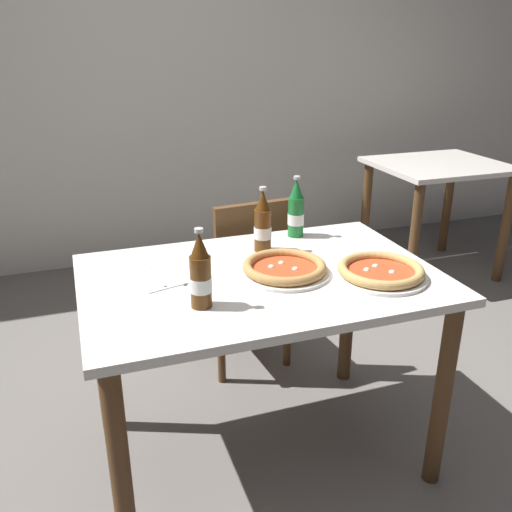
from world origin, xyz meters
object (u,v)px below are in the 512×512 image
(dining_table_background, at_px, (437,187))
(pizza_marinara_far, at_px, (284,268))
(napkin_with_cutlery, at_px, (162,277))
(chair_behind_table, at_px, (246,273))
(beer_bottle_right, at_px, (296,211))
(dining_table_main, at_px, (261,305))
(beer_bottle_left, at_px, (200,274))
(pizza_margherita_near, at_px, (381,272))
(beer_bottle_center, at_px, (263,224))

(dining_table_background, distance_m, pizza_marinara_far, 2.08)
(pizza_marinara_far, xyz_separation_m, napkin_with_cutlery, (-0.40, 0.10, -0.02))
(chair_behind_table, bearing_deg, beer_bottle_right, 107.02)
(dining_table_main, xyz_separation_m, beer_bottle_left, (-0.25, -0.16, 0.22))
(dining_table_background, height_order, beer_bottle_right, beer_bottle_right)
(dining_table_main, bearing_deg, pizza_margherita_near, -21.99)
(beer_bottle_right, bearing_deg, napkin_with_cutlery, -157.81)
(pizza_marinara_far, distance_m, beer_bottle_left, 0.36)
(dining_table_background, bearing_deg, dining_table_main, -142.39)
(chair_behind_table, bearing_deg, dining_table_background, -161.40)
(beer_bottle_right, relative_size, napkin_with_cutlery, 1.11)
(napkin_with_cutlery, bearing_deg, pizza_margherita_near, -18.78)
(pizza_marinara_far, height_order, beer_bottle_right, beer_bottle_right)
(pizza_marinara_far, bearing_deg, beer_bottle_right, 61.51)
(pizza_margherita_near, height_order, pizza_marinara_far, same)
(pizza_margherita_near, distance_m, beer_bottle_right, 0.49)
(dining_table_main, bearing_deg, dining_table_background, 37.61)
(dining_table_main, distance_m, dining_table_background, 2.12)
(chair_behind_table, relative_size, pizza_margherita_near, 2.73)
(pizza_marinara_far, bearing_deg, pizza_margherita_near, -23.95)
(pizza_margherita_near, height_order, napkin_with_cutlery, pizza_margherita_near)
(napkin_with_cutlery, bearing_deg, dining_table_main, -14.89)
(dining_table_main, relative_size, pizza_margherita_near, 3.85)
(pizza_margherita_near, height_order, beer_bottle_left, beer_bottle_left)
(pizza_margherita_near, relative_size, napkin_with_cutlery, 1.40)
(dining_table_background, height_order, pizza_marinara_far, pizza_marinara_far)
(chair_behind_table, distance_m, pizza_marinara_far, 0.70)
(dining_table_main, distance_m, napkin_with_cutlery, 0.35)
(pizza_margherita_near, bearing_deg, pizza_marinara_far, 156.05)
(pizza_marinara_far, bearing_deg, napkin_with_cutlery, 165.26)
(dining_table_main, height_order, beer_bottle_right, beer_bottle_right)
(beer_bottle_center, relative_size, beer_bottle_right, 1.00)
(chair_behind_table, height_order, pizza_margherita_near, chair_behind_table)
(pizza_marinara_far, xyz_separation_m, beer_bottle_right, (0.19, 0.34, 0.08))
(chair_behind_table, xyz_separation_m, beer_bottle_left, (-0.39, -0.77, 0.37))
(chair_behind_table, xyz_separation_m, pizza_marinara_far, (-0.07, -0.63, 0.29))
(chair_behind_table, xyz_separation_m, beer_bottle_center, (-0.06, -0.40, 0.37))
(napkin_with_cutlery, bearing_deg, beer_bottle_left, -72.99)
(dining_table_background, bearing_deg, pizza_marinara_far, -140.65)
(pizza_marinara_far, bearing_deg, dining_table_background, 39.35)
(napkin_with_cutlery, bearing_deg, beer_bottle_center, 17.66)
(beer_bottle_left, relative_size, napkin_with_cutlery, 1.11)
(dining_table_main, distance_m, pizza_margherita_near, 0.42)
(pizza_marinara_far, bearing_deg, dining_table_main, 165.90)
(beer_bottle_right, bearing_deg, dining_table_background, 34.42)
(pizza_marinara_far, relative_size, beer_bottle_center, 1.25)
(beer_bottle_left, bearing_deg, dining_table_main, 33.09)
(beer_bottle_center, bearing_deg, dining_table_background, 34.08)
(pizza_marinara_far, xyz_separation_m, beer_bottle_left, (-0.32, -0.14, 0.08))
(chair_behind_table, distance_m, napkin_with_cutlery, 0.75)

